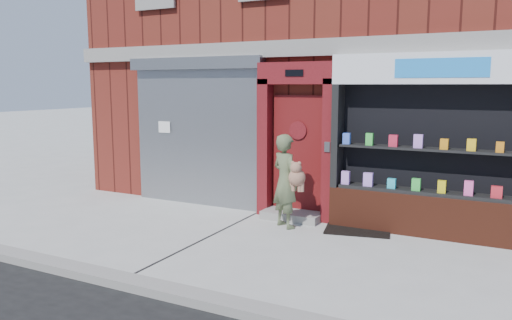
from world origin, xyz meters
The scene contains 8 objects.
ground centered at (0.00, 0.00, 0.00)m, with size 80.00×80.00×0.00m, color #9E9E99.
curb centered at (0.00, -2.15, 0.06)m, with size 60.00×0.30×0.12m, color gray.
building centered at (0.00, 5.99, 4.00)m, with size 12.00×8.16×8.00m.
shutter_bay centered at (-3.00, 1.93, 1.72)m, with size 3.10×0.30×3.04m.
red_door_bay centered at (-0.75, 1.86, 1.46)m, with size 1.52×0.58×2.90m.
pharmacy_bay centered at (1.75, 1.81, 1.37)m, with size 3.50×0.41×3.00m.
woman centered at (-0.65, 1.18, 0.84)m, with size 0.76×0.64×1.65m.
doormat centered at (0.54, 1.55, 0.01)m, with size 1.09×0.76×0.03m, color black.
Camera 1 is at (2.78, -6.67, 2.48)m, focal length 35.00 mm.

